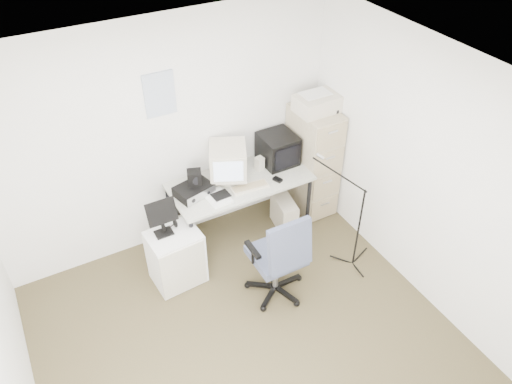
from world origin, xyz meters
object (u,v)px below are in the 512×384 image
filing_cabinet (312,161)px  office_chair (276,254)px  side_cart (176,257)px  desk (241,207)px

filing_cabinet → office_chair: filing_cabinet is taller
side_cart → office_chair: bearing=-42.2°
desk → side_cart: desk is taller
filing_cabinet → side_cart: size_ratio=2.11×
side_cart → filing_cabinet: bearing=6.9°
filing_cabinet → desk: size_ratio=0.87×
desk → office_chair: 0.97m
desk → side_cart: 0.96m
filing_cabinet → side_cart: (-1.85, -0.36, -0.34)m
desk → office_chair: (-0.11, -0.95, 0.16)m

